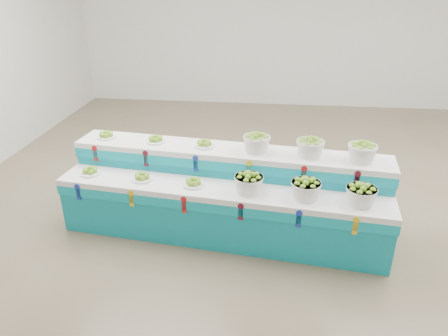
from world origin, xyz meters
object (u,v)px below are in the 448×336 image
Objects in this scene: basket_upper_right at (362,151)px; display_stand at (224,194)px; basket_lower_left at (249,182)px; plate_upper_mid at (156,139)px.

display_stand is at bearing -177.83° from basket_upper_right.
plate_upper_mid is at bearing 152.67° from basket_lower_left.
plate_upper_mid reaches higher than basket_lower_left.
basket_upper_right is at bearing 15.14° from basket_lower_left.
basket_lower_left is 1.36m from basket_upper_right.
display_stand is 1.71m from basket_upper_right.
plate_upper_mid is 2.54m from basket_upper_right.
plate_upper_mid is at bearing 165.63° from display_stand.
display_stand is 12.04× the size of basket_lower_left.
plate_upper_mid reaches higher than display_stand.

